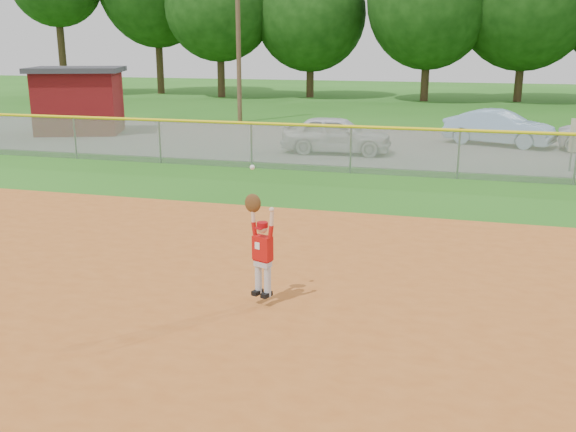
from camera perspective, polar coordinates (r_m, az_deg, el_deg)
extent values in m
plane|color=#235F15|center=(11.39, -3.27, -5.82)|extent=(120.00, 120.00, 0.00)
cube|color=#AA561E|center=(8.85, -9.60, -12.38)|extent=(24.00, 16.00, 0.04)
cube|color=slate|center=(26.60, 7.80, 6.29)|extent=(44.00, 10.00, 0.03)
imported|color=silver|center=(24.27, 4.33, 7.24)|extent=(4.17, 1.84, 1.40)
imported|color=#80A2BF|center=(27.49, 18.24, 7.46)|extent=(4.51, 2.79, 1.40)
cube|color=#560C0D|center=(31.08, -18.07, 9.51)|extent=(4.24, 3.71, 2.77)
cube|color=#333338|center=(30.99, -18.31, 12.25)|extent=(4.81, 4.28, 0.22)
cylinder|color=gray|center=(22.66, 23.88, 5.21)|extent=(0.06, 0.06, 1.30)
cube|color=gray|center=(20.63, 5.59, 5.85)|extent=(40.00, 0.03, 1.50)
cylinder|color=yellow|center=(20.52, 5.65, 7.92)|extent=(40.00, 0.10, 0.10)
cylinder|color=gray|center=(24.38, -18.40, 6.59)|extent=(0.06, 0.06, 1.50)
cylinder|color=gray|center=(22.71, -11.32, 6.49)|extent=(0.06, 0.06, 1.50)
cylinder|color=gray|center=(21.44, -3.26, 6.25)|extent=(0.06, 0.06, 1.50)
cylinder|color=gray|center=(20.63, 5.59, 5.85)|extent=(0.06, 0.06, 1.50)
cylinder|color=gray|center=(20.34, 14.92, 5.28)|extent=(0.06, 0.06, 1.50)
cylinder|color=gray|center=(20.60, 24.24, 4.56)|extent=(0.06, 0.06, 1.50)
cylinder|color=#4C3823|center=(34.05, -4.44, 15.89)|extent=(0.24, 0.24, 9.00)
cylinder|color=#422D1C|center=(54.54, -19.41, 13.19)|extent=(0.56, 0.56, 5.87)
cylinder|color=#422D1C|center=(54.12, -11.36, 13.85)|extent=(0.56, 0.56, 6.10)
cylinder|color=#422D1C|center=(50.01, -5.98, 13.01)|extent=(0.56, 0.56, 4.43)
ellipsoid|color=#193F0F|center=(50.03, -6.12, 17.97)|extent=(8.01, 8.01, 7.88)
cylinder|color=#422D1C|center=(49.63, 1.98, 12.88)|extent=(0.56, 0.56, 4.11)
ellipsoid|color=#193F0F|center=(49.63, 2.03, 17.51)|extent=(8.19, 8.19, 8.39)
cylinder|color=#422D1C|center=(47.33, 12.13, 12.77)|extent=(0.56, 0.56, 4.64)
ellipsoid|color=#193F0F|center=(47.38, 12.45, 18.25)|extent=(8.57, 8.57, 9.43)
cylinder|color=#422D1C|center=(48.56, 19.94, 12.42)|extent=(0.56, 0.56, 4.89)
cylinder|color=silver|center=(10.26, -2.65, -5.60)|extent=(0.14, 0.14, 0.50)
cylinder|color=silver|center=(10.16, -1.83, -5.81)|extent=(0.14, 0.14, 0.50)
cube|color=black|center=(10.32, -2.73, -6.77)|extent=(0.16, 0.22, 0.07)
cube|color=black|center=(10.22, -1.92, -7.00)|extent=(0.16, 0.22, 0.07)
cube|color=silver|center=(10.11, -2.26, -4.21)|extent=(0.29, 0.22, 0.10)
cube|color=maroon|center=(10.09, -2.26, -3.89)|extent=(0.31, 0.23, 0.04)
cube|color=#B5100C|center=(10.03, -2.27, -2.85)|extent=(0.34, 0.25, 0.38)
cube|color=white|center=(9.98, -2.76, -2.66)|extent=(0.09, 0.04, 0.11)
sphere|color=beige|center=(9.94, -2.29, -1.06)|extent=(0.22, 0.22, 0.17)
cylinder|color=#9F090D|center=(9.92, -2.29, -0.78)|extent=(0.22, 0.22, 0.08)
cube|color=#9F090D|center=(9.86, -2.61, -1.09)|extent=(0.16, 0.14, 0.02)
cylinder|color=#B5100C|center=(10.04, -3.02, -1.10)|extent=(0.12, 0.10, 0.21)
cylinder|color=beige|center=(10.00, -3.13, 0.08)|extent=(0.09, 0.08, 0.23)
ellipsoid|color=#4C2D14|center=(9.95, -3.15, 1.15)|extent=(0.29, 0.20, 0.30)
sphere|color=white|center=(9.83, -3.19, 4.35)|extent=(0.10, 0.10, 0.08)
cylinder|color=#B5100C|center=(9.85, -1.54, -1.41)|extent=(0.12, 0.10, 0.21)
cylinder|color=beige|center=(9.78, -1.46, -0.24)|extent=(0.09, 0.08, 0.23)
sphere|color=beige|center=(9.75, -1.46, 0.56)|extent=(0.10, 0.10, 0.08)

